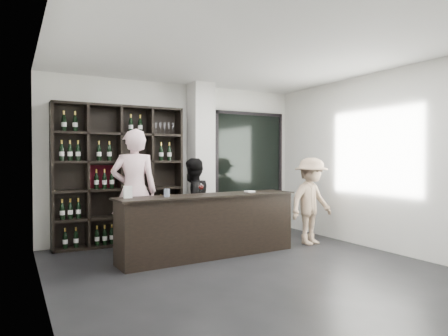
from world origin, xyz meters
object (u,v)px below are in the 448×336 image
wine_shelf (120,175)px  customer (311,201)px  taster_black (192,202)px  tasting_counter (209,225)px  taster_pink (134,191)px

wine_shelf → customer: (2.95, -1.52, -0.45)m
wine_shelf → taster_black: wine_shelf is taller
taster_black → tasting_counter: bearing=64.9°
taster_black → wine_shelf: bearing=-55.7°
wine_shelf → taster_black: bearing=-34.3°
tasting_counter → taster_black: bearing=82.8°
tasting_counter → taster_pink: (-0.95, 0.75, 0.50)m
wine_shelf → taster_pink: (0.05, -0.72, -0.23)m
wine_shelf → taster_pink: 0.75m
tasting_counter → taster_pink: bearing=138.2°
taster_pink → customer: size_ratio=1.29×
taster_pink → taster_black: (1.00, 0.00, -0.23)m
taster_pink → customer: bearing=178.5°
taster_black → customer: bearing=135.7°
wine_shelf → taster_black: size_ratio=1.60×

